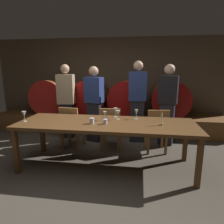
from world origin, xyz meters
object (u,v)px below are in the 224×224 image
at_px(chair_right, 157,129).
at_px(guest_center_right, 137,101).
at_px(guest_far_left, 66,101).
at_px(chair_center, 111,127).
at_px(wine_barrel_center_right, 127,98).
at_px(chair_left, 71,125).
at_px(wine_barrel_center_left, 91,97).
at_px(cup_right, 105,122).
at_px(wine_barrel_far_left, 53,96).
at_px(wine_glass_far_left, 24,114).
at_px(wine_glass_center, 115,110).
at_px(dining_table, 106,126).
at_px(guest_center_left, 94,104).
at_px(wine_barrel_far_right, 169,99).
at_px(cup_left, 92,121).
at_px(wine_glass_left, 105,114).
at_px(wine_glass_right, 118,113).
at_px(wine_glass_far_right, 136,113).
at_px(guest_far_right, 167,104).
at_px(candle_center, 162,121).

height_order(chair_right, guest_center_right, guest_center_right).
xyz_separation_m(guest_far_left, guest_center_right, (1.65, -0.02, 0.04)).
height_order(chair_center, chair_right, same).
xyz_separation_m(wine_barrel_center_right, chair_left, (-1.05, -1.26, -0.41)).
bearing_deg(wine_barrel_center_left, cup_right, -69.58).
bearing_deg(wine_barrel_far_left, wine_barrel_center_right, 0.00).
relative_size(wine_barrel_center_left, guest_far_left, 0.53).
bearing_deg(cup_right, chair_right, 42.39).
bearing_deg(wine_glass_far_left, wine_glass_center, 19.90).
bearing_deg(chair_center, wine_barrel_center_left, -59.90).
relative_size(dining_table, guest_center_left, 1.71).
relative_size(wine_barrel_center_right, cup_right, 11.49).
relative_size(wine_barrel_center_right, wine_barrel_far_right, 1.00).
bearing_deg(cup_left, chair_left, 129.17).
xyz_separation_m(wine_barrel_center_left, wine_glass_left, (0.71, -1.78, -0.02)).
bearing_deg(wine_barrel_far_left, wine_glass_right, -41.11).
xyz_separation_m(wine_barrel_far_left, guest_center_left, (1.33, -0.78, -0.03)).
xyz_separation_m(guest_center_right, cup_right, (-0.47, -1.37, -0.11)).
bearing_deg(wine_glass_far_right, guest_center_right, 90.31).
bearing_deg(guest_center_left, chair_left, 67.22).
bearing_deg(cup_right, chair_center, 92.69).
height_order(dining_table, wine_glass_far_right, wine_glass_far_right).
bearing_deg(dining_table, wine_barrel_center_right, 83.98).
distance_m(chair_right, guest_center_right, 0.83).
relative_size(chair_left, guest_far_right, 0.51).
distance_m(candle_center, wine_glass_right, 0.75).
distance_m(wine_glass_center, cup_left, 0.59).
bearing_deg(guest_far_right, wine_barrel_center_left, -4.92).
relative_size(wine_glass_far_left, wine_glass_right, 1.09).
xyz_separation_m(guest_center_right, wine_glass_left, (-0.52, -1.12, -0.04)).
xyz_separation_m(wine_barrel_far_right, guest_far_right, (-0.13, -0.74, -0.01)).
distance_m(guest_center_left, wine_glass_far_right, 1.29).
xyz_separation_m(wine_glass_left, cup_left, (-0.16, -0.27, -0.06)).
bearing_deg(wine_glass_right, wine_barrel_far_left, 138.89).
height_order(wine_barrel_center_left, guest_far_right, guest_far_right).
distance_m(wine_barrel_far_right, cup_right, 2.38).
relative_size(wine_barrel_far_left, wine_glass_far_left, 5.36).
relative_size(wine_barrel_far_left, guest_far_left, 0.53).
height_order(wine_glass_left, wine_glass_right, wine_glass_right).
distance_m(wine_barrel_center_left, cup_left, 2.12).
height_order(guest_far_right, wine_glass_right, guest_far_right).
bearing_deg(wine_barrel_center_right, wine_glass_far_left, -126.73).
xyz_separation_m(wine_barrel_far_left, guest_far_left, (0.63, -0.64, -0.01)).
relative_size(chair_left, candle_center, 3.94).
xyz_separation_m(dining_table, chair_center, (-0.04, 0.72, -0.23)).
height_order(wine_barrel_center_left, wine_glass_far_left, wine_barrel_center_left).
distance_m(wine_glass_far_left, wine_glass_right, 1.55).
height_order(guest_far_left, guest_center_left, guest_far_left).
distance_m(wine_barrel_center_left, guest_center_left, 0.83).
relative_size(wine_barrel_center_left, wine_glass_far_right, 5.57).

